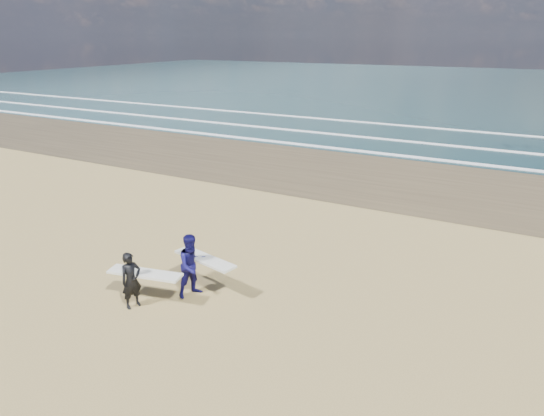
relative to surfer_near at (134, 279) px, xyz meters
The scene contains 2 objects.
surfer_near is the anchor object (origin of this frame).
surfer_far 1.74m from the surfer_near, 50.64° to the left, with size 2.26×1.41×1.95m.
Camera 1 is at (9.19, -8.13, 7.40)m, focal length 32.00 mm.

